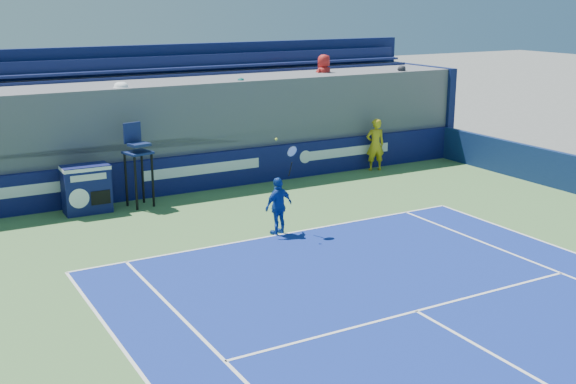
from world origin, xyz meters
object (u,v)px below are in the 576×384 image
match_clock (86,188)px  tennis_player (279,206)px  umpire_chair (137,156)px  ball_person (375,145)px

match_clock → tennis_player: bearing=-49.2°
match_clock → umpire_chair: umpire_chair is taller
tennis_player → ball_person: bearing=35.8°
ball_person → match_clock: bearing=18.3°
ball_person → match_clock: ball_person is taller
match_clock → tennis_player: size_ratio=0.54×
ball_person → tennis_player: tennis_player is taller
match_clock → tennis_player: tennis_player is taller
match_clock → ball_person: bearing=1.5°
umpire_chair → match_clock: bearing=176.5°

